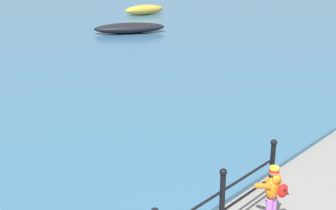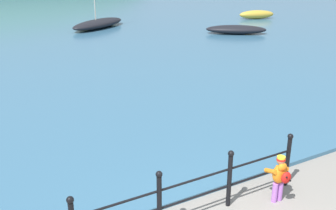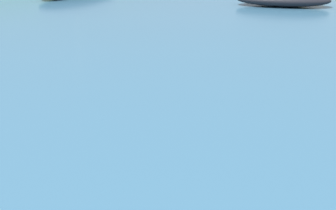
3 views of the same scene
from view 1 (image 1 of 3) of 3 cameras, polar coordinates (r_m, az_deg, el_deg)
child_in_coat at (r=8.13m, az=12.77°, el=-9.93°), size 0.40×0.54×1.00m
boat_blue_hull at (r=31.74m, az=-2.91°, el=11.52°), size 2.91×1.61×0.65m
boat_mid_harbor at (r=24.99m, az=-4.71°, el=9.35°), size 3.81×3.15×0.53m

